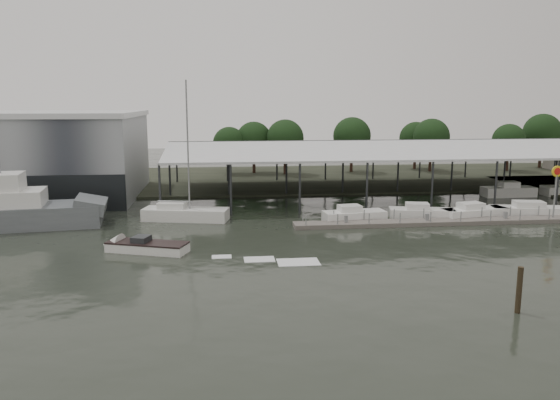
{
  "coord_description": "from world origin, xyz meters",
  "views": [
    {
      "loc": [
        -5.84,
        -39.66,
        11.8
      ],
      "look_at": [
        -0.21,
        11.02,
        2.5
      ],
      "focal_mm": 35.0,
      "sensor_mm": 36.0,
      "label": 1
    }
  ],
  "objects": [
    {
      "name": "ground",
      "position": [
        0.0,
        0.0,
        0.0
      ],
      "size": [
        200.0,
        200.0,
        0.0
      ],
      "primitive_type": "plane",
      "color": "#262B23",
      "rests_on": "ground"
    },
    {
      "name": "land_strip_far",
      "position": [
        0.0,
        42.0,
        0.1
      ],
      "size": [
        140.0,
        30.0,
        0.3
      ],
      "color": "#383C2D",
      "rests_on": "ground"
    },
    {
      "name": "storage_warehouse",
      "position": [
        -28.0,
        29.94,
        5.29
      ],
      "size": [
        24.5,
        20.5,
        10.5
      ],
      "color": "gray",
      "rests_on": "ground"
    },
    {
      "name": "covered_boat_shed",
      "position": [
        17.0,
        28.0,
        6.13
      ],
      "size": [
        58.24,
        24.0,
        6.96
      ],
      "color": "silver",
      "rests_on": "ground"
    },
    {
      "name": "floating_dock",
      "position": [
        15.0,
        10.0,
        0.2
      ],
      "size": [
        28.0,
        2.0,
        1.4
      ],
      "color": "slate",
      "rests_on": "ground"
    },
    {
      "name": "shell_fuel_sign",
      "position": [
        27.0,
        9.99,
        3.93
      ],
      "size": [
        1.1,
        0.18,
        5.55
      ],
      "color": "gray",
      "rests_on": "ground"
    },
    {
      "name": "grey_trawler",
      "position": [
        -25.02,
        13.03,
        1.58
      ],
      "size": [
        16.58,
        6.79,
        8.84
      ],
      "rotation": [
        0.0,
        0.0,
        0.13
      ],
      "color": "slate",
      "rests_on": "ground"
    },
    {
      "name": "white_sailboat",
      "position": [
        -9.47,
        14.51,
        0.67
      ],
      "size": [
        8.82,
        4.39,
        13.98
      ],
      "rotation": [
        0.0,
        0.0,
        -0.22
      ],
      "color": "white",
      "rests_on": "ground"
    },
    {
      "name": "speedboat_underway",
      "position": [
        -12.23,
        3.22,
        0.39
      ],
      "size": [
        17.47,
        7.69,
        2.0
      ],
      "rotation": [
        0.0,
        0.0,
        2.79
      ],
      "color": "white",
      "rests_on": "ground"
    },
    {
      "name": "moored_cruiser_0",
      "position": [
        7.26,
        12.05,
        0.61
      ],
      "size": [
        6.38,
        2.95,
        1.7
      ],
      "rotation": [
        0.0,
        0.0,
        0.13
      ],
      "color": "white",
      "rests_on": "ground"
    },
    {
      "name": "moored_cruiser_1",
      "position": [
        14.32,
        12.44,
        0.61
      ],
      "size": [
        6.75,
        3.51,
        1.7
      ],
      "rotation": [
        0.0,
        0.0,
        -0.21
      ],
      "color": "white",
      "rests_on": "ground"
    },
    {
      "name": "moored_cruiser_2",
      "position": [
        19.77,
        12.03,
        0.61
      ],
      "size": [
        7.14,
        3.49,
        1.7
      ],
      "rotation": [
        0.0,
        0.0,
        0.2
      ],
      "color": "white",
      "rests_on": "ground"
    },
    {
      "name": "moored_cruiser_3",
      "position": [
        26.1,
        12.19,
        0.61
      ],
      "size": [
        8.65,
        3.61,
        1.7
      ],
      "rotation": [
        0.0,
        0.0,
        -0.17
      ],
      "color": "white",
      "rests_on": "ground"
    },
    {
      "name": "horizon_tree_line",
      "position": [
        24.01,
        47.98,
        5.76
      ],
      "size": [
        65.24,
        10.04,
        9.62
      ],
      "color": "#321E16",
      "rests_on": "ground"
    }
  ]
}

